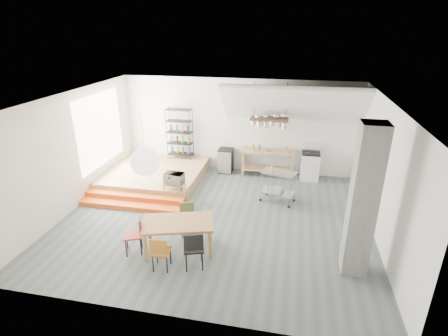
% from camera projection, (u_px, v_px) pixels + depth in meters
% --- Properties ---
extents(floor, '(8.00, 8.00, 0.00)m').
position_uv_depth(floor, '(216.00, 218.00, 9.38)').
color(floor, '#50595C').
rests_on(floor, ground).
extents(wall_back, '(8.00, 0.04, 3.20)m').
position_uv_depth(wall_back, '(238.00, 126.00, 11.95)').
color(wall_back, silver).
rests_on(wall_back, ground).
extents(wall_left, '(0.04, 7.00, 3.20)m').
position_uv_depth(wall_left, '(72.00, 152.00, 9.51)').
color(wall_left, silver).
rests_on(wall_left, ground).
extents(wall_right, '(0.04, 7.00, 3.20)m').
position_uv_depth(wall_right, '(384.00, 175.00, 8.04)').
color(wall_right, silver).
rests_on(wall_right, ground).
extents(ceiling, '(8.00, 7.00, 0.02)m').
position_uv_depth(ceiling, '(215.00, 99.00, 8.17)').
color(ceiling, white).
rests_on(ceiling, wall_back).
extents(slope_ceiling, '(4.40, 1.44, 1.32)m').
position_uv_depth(slope_ceiling, '(293.00, 104.00, 10.71)').
color(slope_ceiling, white).
rests_on(slope_ceiling, wall_back).
extents(window_pane, '(0.02, 2.50, 2.20)m').
position_uv_depth(window_pane, '(101.00, 130.00, 10.79)').
color(window_pane, white).
rests_on(window_pane, wall_left).
extents(platform, '(3.00, 3.00, 0.40)m').
position_uv_depth(platform, '(156.00, 175.00, 11.58)').
color(platform, '#96764B').
rests_on(platform, ground).
extents(step_lower, '(3.00, 0.35, 0.13)m').
position_uv_depth(step_lower, '(130.00, 206.00, 9.86)').
color(step_lower, orange).
rests_on(step_lower, ground).
extents(step_upper, '(3.00, 0.35, 0.27)m').
position_uv_depth(step_upper, '(135.00, 198.00, 10.15)').
color(step_upper, orange).
rests_on(step_upper, ground).
extents(concrete_column, '(0.50, 0.50, 3.20)m').
position_uv_depth(concrete_column, '(363.00, 202.00, 6.81)').
color(concrete_column, slate).
rests_on(concrete_column, ground).
extents(kitchen_counter, '(1.80, 0.60, 0.91)m').
position_uv_depth(kitchen_counter, '(268.00, 158.00, 11.80)').
color(kitchen_counter, '#96764B').
rests_on(kitchen_counter, ground).
extents(stove, '(0.60, 0.60, 1.18)m').
position_uv_depth(stove, '(310.00, 165.00, 11.60)').
color(stove, white).
rests_on(stove, ground).
extents(pot_rack, '(1.20, 0.50, 1.43)m').
position_uv_depth(pot_rack, '(270.00, 121.00, 11.08)').
color(pot_rack, '#3A2517').
rests_on(pot_rack, ceiling).
extents(wire_shelving, '(0.88, 0.38, 1.80)m').
position_uv_depth(wire_shelving, '(180.00, 133.00, 12.15)').
color(wire_shelving, black).
rests_on(wire_shelving, platform).
extents(microwave_shelf, '(0.60, 0.40, 0.16)m').
position_uv_depth(microwave_shelf, '(174.00, 184.00, 10.11)').
color(microwave_shelf, '#96764B').
rests_on(microwave_shelf, platform).
extents(paper_lantern, '(0.60, 0.60, 0.60)m').
position_uv_depth(paper_lantern, '(145.00, 162.00, 7.18)').
color(paper_lantern, white).
rests_on(paper_lantern, ceiling).
extents(dining_table, '(1.73, 1.27, 0.74)m').
position_uv_depth(dining_table, '(178.00, 225.00, 7.81)').
color(dining_table, olive).
rests_on(dining_table, ground).
extents(chair_mustard, '(0.41, 0.41, 0.81)m').
position_uv_depth(chair_mustard, '(160.00, 251.00, 7.21)').
color(chair_mustard, '#9E5F1B').
rests_on(chair_mustard, ground).
extents(chair_black, '(0.53, 0.53, 0.91)m').
position_uv_depth(chair_black, '(194.00, 247.00, 7.23)').
color(chair_black, black).
rests_on(chair_black, ground).
extents(chair_olive, '(0.48, 0.48, 0.81)m').
position_uv_depth(chair_olive, '(187.00, 216.00, 8.53)').
color(chair_olive, '#5D6C33').
rests_on(chair_olive, ground).
extents(chair_red, '(0.53, 0.53, 0.88)m').
position_uv_depth(chair_red, '(136.00, 232.00, 7.80)').
color(chair_red, red).
rests_on(chair_red, ground).
extents(rolling_cart, '(1.06, 0.78, 0.94)m').
position_uv_depth(rolling_cart, '(278.00, 183.00, 10.03)').
color(rolling_cart, silver).
rests_on(rolling_cart, ground).
extents(mini_fridge, '(0.49, 0.49, 0.84)m').
position_uv_depth(mini_fridge, '(226.00, 160.00, 12.19)').
color(mini_fridge, black).
rests_on(mini_fridge, ground).
extents(microwave, '(0.57, 0.41, 0.30)m').
position_uv_depth(microwave, '(174.00, 178.00, 10.05)').
color(microwave, beige).
rests_on(microwave, microwave_shelf).
extents(bowl, '(0.23, 0.23, 0.05)m').
position_uv_depth(bowl, '(268.00, 150.00, 11.64)').
color(bowl, silver).
rests_on(bowl, kitchen_counter).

